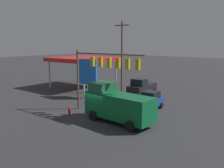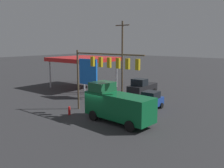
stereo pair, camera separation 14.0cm
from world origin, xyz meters
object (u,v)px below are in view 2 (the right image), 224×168
(pickup_parked, at_px, (142,87))
(price_sign, at_px, (88,73))
(hatchback_crossing, at_px, (150,101))
(fire_hydrant, at_px, (69,111))
(utility_pole, at_px, (122,55))
(traffic_signal_assembly, at_px, (105,66))
(delivery_truck, at_px, (117,105))

(pickup_parked, bearing_deg, price_sign, -42.38)
(hatchback_crossing, height_order, fire_hydrant, hatchback_crossing)
(utility_pole, xyz_separation_m, fire_hydrant, (-2.70, 12.68, -4.99))
(utility_pole, relative_size, pickup_parked, 1.94)
(traffic_signal_assembly, bearing_deg, delivery_truck, 156.41)
(hatchback_crossing, bearing_deg, price_sign, -91.36)
(traffic_signal_assembly, bearing_deg, pickup_parked, -78.43)
(price_sign, bearing_deg, fire_hydrant, 120.12)
(fire_hydrant, bearing_deg, traffic_signal_assembly, -142.48)
(hatchback_crossing, bearing_deg, fire_hydrant, -39.01)
(utility_pole, xyz_separation_m, price_sign, (1.32, 5.74, -2.06))
(traffic_signal_assembly, xyz_separation_m, utility_pole, (5.59, -10.46, 0.39))
(fire_hydrant, bearing_deg, delivery_truck, -167.70)
(price_sign, height_order, fire_hydrant, price_sign)
(pickup_parked, xyz_separation_m, fire_hydrant, (0.74, 12.69, -0.67))
(price_sign, height_order, delivery_truck, price_sign)
(price_sign, relative_size, pickup_parked, 0.97)
(delivery_truck, bearing_deg, pickup_parked, -64.61)
(price_sign, height_order, pickup_parked, price_sign)
(price_sign, distance_m, pickup_parked, 7.81)
(utility_pole, bearing_deg, pickup_parked, -179.74)
(utility_pole, distance_m, fire_hydrant, 13.89)
(hatchback_crossing, height_order, pickup_parked, pickup_parked)
(hatchback_crossing, xyz_separation_m, pickup_parked, (4.59, -5.70, 0.16))
(utility_pole, distance_m, hatchback_crossing, 10.81)
(utility_pole, bearing_deg, fire_hydrant, 102.03)
(pickup_parked, distance_m, fire_hydrant, 12.73)
(pickup_parked, distance_m, delivery_truck, 12.42)
(delivery_truck, bearing_deg, traffic_signal_assembly, -19.80)
(traffic_signal_assembly, xyz_separation_m, delivery_truck, (-2.42, 1.06, -3.35))
(delivery_truck, xyz_separation_m, fire_hydrant, (5.31, 1.16, -1.26))
(traffic_signal_assembly, relative_size, fire_hydrant, 9.70)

